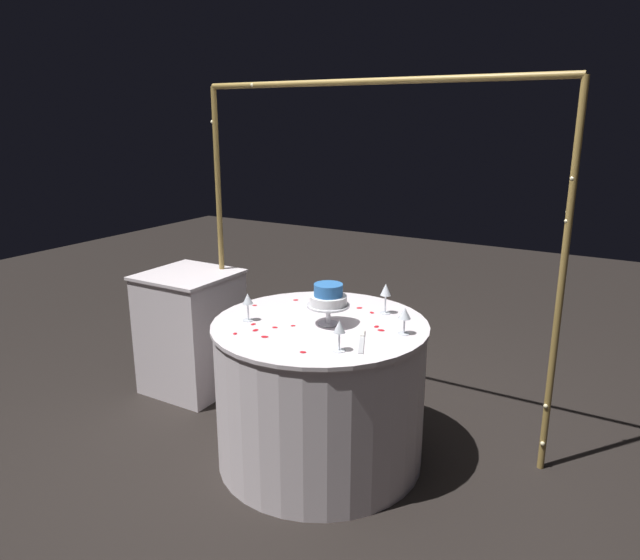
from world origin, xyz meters
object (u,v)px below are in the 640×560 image
tiered_cake (328,298)px  wine_glass_0 (386,291)px  wine_glass_2 (405,315)px  main_table (320,392)px  side_table (191,331)px  cake_knife (362,340)px  wine_glass_3 (339,329)px  wine_glass_1 (248,301)px  decorative_arch (366,203)px

tiered_cake → wine_glass_0: 0.36m
wine_glass_0 → wine_glass_2: bearing=-48.9°
main_table → side_table: (-1.20, 0.31, 0.02)m
main_table → cake_knife: size_ratio=4.08×
tiered_cake → cake_knife: 0.31m
cake_knife → tiered_cake: bearing=156.3°
tiered_cake → wine_glass_2: tiered_cake is taller
wine_glass_2 → wine_glass_3: 0.39m
side_table → tiered_cake: bearing=-14.0°
main_table → wine_glass_3: bearing=-46.5°
tiered_cake → wine_glass_2: size_ratio=1.60×
tiered_cake → wine_glass_3: 0.36m
side_table → cake_knife: 1.61m
side_table → wine_glass_2: bearing=-8.2°
main_table → wine_glass_3: wine_glass_3 is taller
side_table → wine_glass_1: size_ratio=5.53×
decorative_arch → main_table: size_ratio=1.94×
decorative_arch → wine_glass_2: size_ratio=16.04×
wine_glass_2 → cake_knife: bearing=-127.2°
tiered_cake → cake_knife: bearing=-23.7°
decorative_arch → wine_glass_0: decorative_arch is taller
wine_glass_2 → tiered_cake: bearing=-169.3°
wine_glass_2 → cake_knife: wine_glass_2 is taller
side_table → wine_glass_0: bearing=0.1°
wine_glass_0 → side_table: bearing=-179.9°
side_table → wine_glass_3: wine_glass_3 is taller
decorative_arch → tiered_cake: bearing=-84.7°
tiered_cake → wine_glass_0: tiered_cake is taller
tiered_cake → cake_knife: (0.25, -0.11, -0.14)m
wine_glass_3 → cake_knife: 0.20m
cake_knife → wine_glass_0: bearing=99.4°
decorative_arch → wine_glass_1: (-0.34, -0.68, -0.45)m
wine_glass_2 → cake_knife: size_ratio=0.49×
wine_glass_2 → side_table: bearing=171.8°
decorative_arch → wine_glass_0: size_ratio=13.04×
wine_glass_1 → cake_knife: (0.64, 0.05, -0.11)m
decorative_arch → main_table: bearing=-90.1°
wine_glass_1 → tiered_cake: bearing=21.9°
decorative_arch → side_table: (-1.20, -0.21, -0.94)m
wine_glass_0 → cake_knife: (0.07, -0.43, -0.12)m
wine_glass_2 → cake_knife: (-0.14, -0.18, -0.10)m
decorative_arch → side_table: bearing=-170.3°
wine_glass_0 → cake_knife: bearing=-80.6°
wine_glass_1 → wine_glass_3: size_ratio=1.02×
wine_glass_0 → wine_glass_2: size_ratio=1.23×
wine_glass_0 → wine_glass_3: (0.04, -0.59, -0.02)m
wine_glass_1 → wine_glass_3: 0.62m
wine_glass_2 → wine_glass_3: wine_glass_3 is taller
cake_knife → wine_glass_3: bearing=-101.2°
tiered_cake → wine_glass_2: bearing=10.7°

